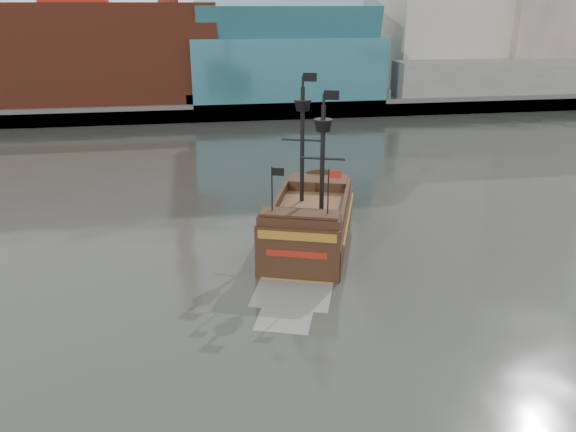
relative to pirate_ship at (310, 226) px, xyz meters
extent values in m
plane|color=#2C2F29|center=(-3.20, -15.32, -1.19)|extent=(400.00, 400.00, 0.00)
cube|color=slate|center=(-3.20, 76.68, -0.19)|extent=(220.00, 60.00, 2.00)
cube|color=#4C4C49|center=(-3.20, 47.18, 0.11)|extent=(220.00, 1.00, 2.60)
cube|color=maroon|center=(-25.20, 56.68, 8.31)|extent=(42.00, 18.00, 15.00)
cube|color=#2C6A77|center=(6.80, 54.68, 5.81)|extent=(30.00, 16.00, 10.00)
cube|color=slate|center=(44.80, 50.68, 3.81)|extent=(40.00, 6.00, 6.00)
cube|color=#2C6A77|center=(6.80, 54.68, 13.81)|extent=(28.00, 14.94, 8.78)
cube|color=black|center=(0.10, 0.30, -0.52)|extent=(9.66, 14.59, 2.92)
cube|color=#4F371D|center=(0.10, 0.30, 1.12)|extent=(8.69, 13.13, 0.34)
cube|color=black|center=(1.83, 5.41, 1.51)|extent=(5.39, 4.09, 1.12)
cube|color=black|center=(-1.78, -5.24, 1.96)|extent=(5.64, 3.42, 2.02)
cube|color=black|center=(-2.11, -6.22, 0.16)|extent=(5.31, 2.04, 4.50)
cube|color=#90631B|center=(-2.16, -6.37, 1.96)|extent=(4.82, 1.71, 0.56)
cube|color=maroon|center=(-2.16, -6.37, 0.72)|extent=(3.76, 1.35, 0.45)
cylinder|color=black|center=(-0.21, 2.18, 5.67)|extent=(0.40, 0.40, 8.77)
cylinder|color=black|center=(0.41, -1.95, 5.33)|extent=(0.40, 0.40, 8.10)
cone|color=black|center=(-0.21, 2.18, 8.71)|extent=(1.57, 1.57, 0.79)
cone|color=black|center=(0.41, -1.95, 8.03)|extent=(1.57, 1.57, 0.79)
cube|color=black|center=(0.27, 2.02, 10.73)|extent=(0.97, 0.36, 0.62)
cube|color=black|center=(0.89, -2.11, 10.06)|extent=(0.97, 0.36, 0.62)
cube|color=gray|center=(-2.72, -8.01, -1.18)|extent=(5.83, 5.37, 0.02)
camera|label=1|loc=(-8.08, -38.42, 15.75)|focal=35.00mm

